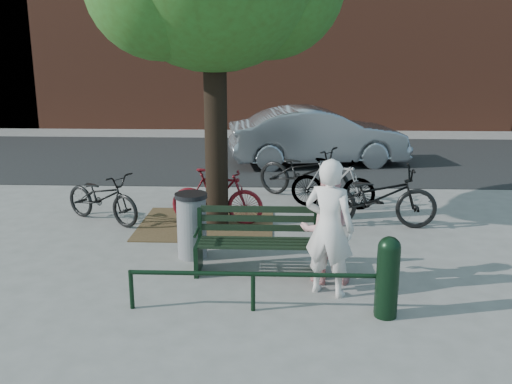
{
  "coord_description": "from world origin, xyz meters",
  "views": [
    {
      "loc": [
        0.3,
        -7.61,
        3.18
      ],
      "look_at": [
        -0.05,
        1.0,
        0.93
      ],
      "focal_mm": 40.0,
      "sensor_mm": 36.0,
      "label": 1
    }
  ],
  "objects_px": {
    "park_bench": "(257,239)",
    "litter_bin": "(192,225)",
    "person_left": "(329,228)",
    "bollard": "(388,274)",
    "person_right": "(326,230)",
    "bicycle_c": "(304,173)",
    "parked_car": "(318,136)"
  },
  "relations": [
    {
      "from": "bicycle_c",
      "to": "litter_bin",
      "type": "bearing_deg",
      "value": -177.51
    },
    {
      "from": "bollard",
      "to": "person_left",
      "type": "bearing_deg",
      "value": 136.02
    },
    {
      "from": "person_left",
      "to": "person_right",
      "type": "xyz_separation_m",
      "value": [
        0.0,
        0.41,
        -0.17
      ]
    },
    {
      "from": "person_left",
      "to": "person_right",
      "type": "distance_m",
      "value": 0.44
    },
    {
      "from": "bollard",
      "to": "bicycle_c",
      "type": "xyz_separation_m",
      "value": [
        -0.78,
        5.39,
        0.02
      ]
    },
    {
      "from": "bollard",
      "to": "litter_bin",
      "type": "relative_size",
      "value": 1.0
    },
    {
      "from": "person_right",
      "to": "litter_bin",
      "type": "distance_m",
      "value": 2.15
    },
    {
      "from": "person_right",
      "to": "bollard",
      "type": "bearing_deg",
      "value": 118.51
    },
    {
      "from": "person_right",
      "to": "bollard",
      "type": "distance_m",
      "value": 1.24
    },
    {
      "from": "person_left",
      "to": "person_right",
      "type": "height_order",
      "value": "person_left"
    },
    {
      "from": "park_bench",
      "to": "person_right",
      "type": "distance_m",
      "value": 1.04
    },
    {
      "from": "park_bench",
      "to": "litter_bin",
      "type": "relative_size",
      "value": 1.73
    },
    {
      "from": "person_left",
      "to": "bollard",
      "type": "relative_size",
      "value": 1.79
    },
    {
      "from": "bollard",
      "to": "person_right",
      "type": "bearing_deg",
      "value": 122.16
    },
    {
      "from": "park_bench",
      "to": "parked_car",
      "type": "distance_m",
      "value": 7.64
    },
    {
      "from": "person_left",
      "to": "person_right",
      "type": "relative_size",
      "value": 1.23
    },
    {
      "from": "litter_bin",
      "to": "bollard",
      "type": "bearing_deg",
      "value": -35.77
    },
    {
      "from": "litter_bin",
      "to": "parked_car",
      "type": "height_order",
      "value": "parked_car"
    },
    {
      "from": "person_left",
      "to": "bollard",
      "type": "xyz_separation_m",
      "value": [
        0.65,
        -0.63,
        -0.36
      ]
    },
    {
      "from": "person_left",
      "to": "parked_car",
      "type": "height_order",
      "value": "person_left"
    },
    {
      "from": "parked_car",
      "to": "bicycle_c",
      "type": "bearing_deg",
      "value": 162.01
    },
    {
      "from": "bollard",
      "to": "bicycle_c",
      "type": "bearing_deg",
      "value": 98.21
    },
    {
      "from": "parked_car",
      "to": "person_right",
      "type": "bearing_deg",
      "value": 167.59
    },
    {
      "from": "bicycle_c",
      "to": "parked_car",
      "type": "distance_m",
      "value": 3.54
    },
    {
      "from": "park_bench",
      "to": "bicycle_c",
      "type": "distance_m",
      "value": 4.11
    },
    {
      "from": "bollard",
      "to": "parked_car",
      "type": "height_order",
      "value": "parked_car"
    },
    {
      "from": "park_bench",
      "to": "parked_car",
      "type": "height_order",
      "value": "parked_car"
    },
    {
      "from": "bollard",
      "to": "park_bench",
      "type": "bearing_deg",
      "value": 139.56
    },
    {
      "from": "person_left",
      "to": "bicycle_c",
      "type": "xyz_separation_m",
      "value": [
        -0.13,
        4.76,
        -0.34
      ]
    },
    {
      "from": "park_bench",
      "to": "bollard",
      "type": "height_order",
      "value": "bollard"
    },
    {
      "from": "person_right",
      "to": "bollard",
      "type": "relative_size",
      "value": 1.45
    },
    {
      "from": "litter_bin",
      "to": "parked_car",
      "type": "bearing_deg",
      "value": 71.39
    }
  ]
}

